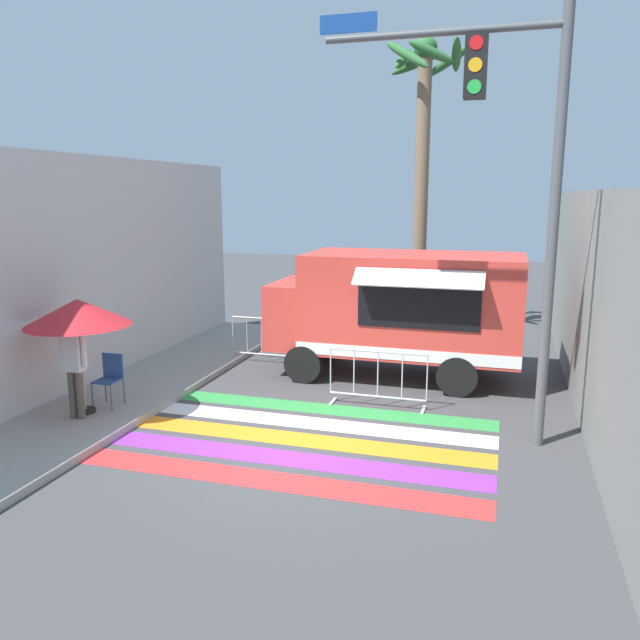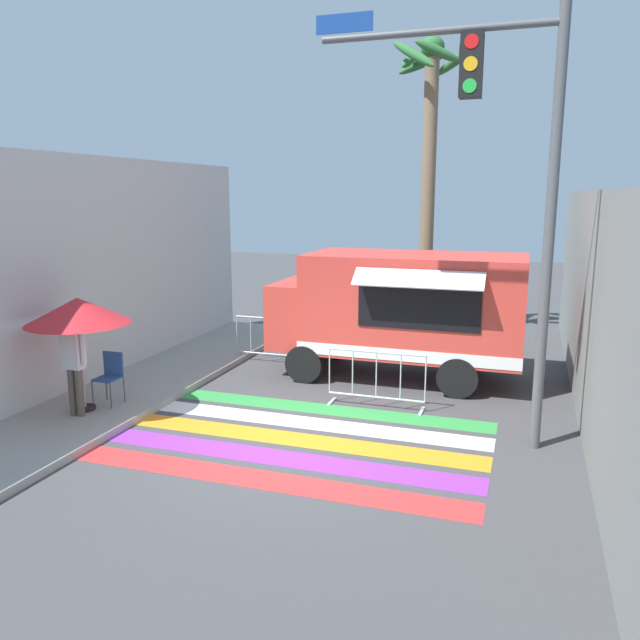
# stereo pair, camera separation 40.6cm
# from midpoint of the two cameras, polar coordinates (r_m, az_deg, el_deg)

# --- Properties ---
(ground_plane) EXTENTS (60.00, 60.00, 0.00)m
(ground_plane) POSITION_cam_midpoint_polar(r_m,az_deg,el_deg) (10.13, -4.01, -11.33)
(ground_plane) COLOR #424244
(sidewalk_left) EXTENTS (4.40, 16.00, 0.13)m
(sidewalk_left) POSITION_cam_midpoint_polar(r_m,az_deg,el_deg) (12.64, -25.81, -7.48)
(sidewalk_left) COLOR #99968E
(sidewalk_left) RESTS_ON ground_plane
(building_left_facade) EXTENTS (0.25, 16.00, 4.68)m
(building_left_facade) POSITION_cam_midpoint_polar(r_m,az_deg,el_deg) (12.14, -26.75, 2.77)
(building_left_facade) COLOR silver
(building_left_facade) RESTS_ON ground_plane
(concrete_wall_right) EXTENTS (0.20, 16.00, 3.98)m
(concrete_wall_right) POSITION_cam_midpoint_polar(r_m,az_deg,el_deg) (11.95, 22.57, 1.30)
(concrete_wall_right) COLOR gray
(concrete_wall_right) RESTS_ON ground_plane
(crosswalk_painted) EXTENTS (6.40, 3.60, 0.01)m
(crosswalk_painted) POSITION_cam_midpoint_polar(r_m,az_deg,el_deg) (10.35, -3.50, -10.78)
(crosswalk_painted) COLOR red
(crosswalk_painted) RESTS_ON ground_plane
(food_truck) EXTENTS (5.30, 2.67, 2.68)m
(food_truck) POSITION_cam_midpoint_polar(r_m,az_deg,el_deg) (13.44, 5.87, 1.28)
(food_truck) COLOR #D13D33
(food_truck) RESTS_ON ground_plane
(traffic_signal_pole) EXTENTS (3.69, 0.29, 6.61)m
(traffic_signal_pole) POSITION_cam_midpoint_polar(r_m,az_deg,el_deg) (9.89, 15.97, 14.16)
(traffic_signal_pole) COLOR #515456
(traffic_signal_pole) RESTS_ON ground_plane
(patio_umbrella) EXTENTS (1.79, 1.79, 2.03)m
(patio_umbrella) POSITION_cam_midpoint_polar(r_m,az_deg,el_deg) (11.52, -22.22, 0.61)
(patio_umbrella) COLOR black
(patio_umbrella) RESTS_ON sidewalk_left
(folding_chair) EXTENTS (0.42, 0.42, 0.94)m
(folding_chair) POSITION_cam_midpoint_polar(r_m,az_deg,el_deg) (12.03, -19.56, -4.74)
(folding_chair) COLOR #4C4C51
(folding_chair) RESTS_ON sidewalk_left
(vendor_person) EXTENTS (0.53, 0.24, 1.79)m
(vendor_person) POSITION_cam_midpoint_polar(r_m,az_deg,el_deg) (11.42, -22.55, -3.43)
(vendor_person) COLOR brown
(vendor_person) RESTS_ON sidewalk_left
(barricade_front) EXTENTS (1.85, 0.44, 1.08)m
(barricade_front) POSITION_cam_midpoint_polar(r_m,az_deg,el_deg) (11.68, 4.30, -5.44)
(barricade_front) COLOR #B7BABF
(barricade_front) RESTS_ON ground_plane
(barricade_side) EXTENTS (1.49, 0.44, 1.08)m
(barricade_side) POSITION_cam_midpoint_polar(r_m,az_deg,el_deg) (14.77, -6.15, -1.92)
(barricade_side) COLOR #B7BABF
(barricade_side) RESTS_ON ground_plane
(palm_tree) EXTENTS (2.38, 2.46, 7.86)m
(palm_tree) POSITION_cam_midpoint_polar(r_m,az_deg,el_deg) (17.25, 8.78, 15.76)
(palm_tree) COLOR #7A664C
(palm_tree) RESTS_ON ground_plane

